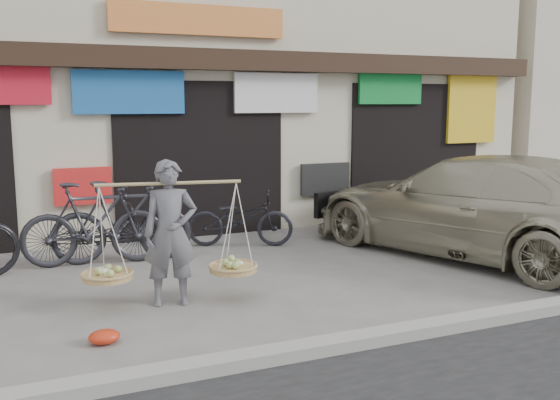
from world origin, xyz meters
name	(u,v)px	position (x,y,z in m)	size (l,w,h in m)	color
ground	(281,289)	(0.00, 0.00, 0.00)	(70.00, 70.00, 0.00)	slate
kerb	(363,339)	(0.00, -2.00, 0.06)	(70.00, 0.25, 0.12)	gray
shophouse_block	(160,49)	(0.00, 6.42, 3.45)	(14.00, 6.32, 7.00)	beige
street_vendor	(171,238)	(-1.40, -0.01, 0.79)	(1.99, 0.81, 1.70)	#5D5C61
bike_1	(94,224)	(-2.00, 2.17, 0.61)	(0.57, 2.03, 1.22)	#2A2A30
bike_2	(240,219)	(0.35, 2.47, 0.45)	(0.60, 1.72, 0.90)	black
bike_3	(122,222)	(-1.60, 2.17, 0.61)	(0.57, 2.03, 1.22)	#2A2A30
suv	(474,205)	(3.43, 0.48, 0.78)	(3.82, 5.80, 1.56)	#A5A085
red_bag	(104,337)	(-2.31, -0.96, 0.07)	(0.31, 0.25, 0.14)	red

